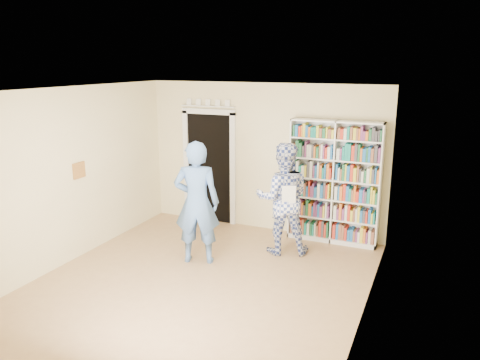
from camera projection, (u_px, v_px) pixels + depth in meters
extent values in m
plane|color=#9C734B|center=(201.00, 283.00, 6.65)|extent=(5.00, 5.00, 0.00)
plane|color=white|center=(196.00, 90.00, 5.98)|extent=(5.00, 5.00, 0.00)
plane|color=beige|center=(263.00, 158.00, 8.54)|extent=(4.50, 0.00, 4.50)
plane|color=beige|center=(69.00, 176.00, 7.18)|extent=(0.00, 5.00, 5.00)
plane|color=beige|center=(369.00, 212.00, 5.45)|extent=(0.00, 5.00, 5.00)
cube|color=white|center=(334.00, 183.00, 7.95)|extent=(1.54, 0.29, 2.12)
cube|color=white|center=(334.00, 183.00, 7.95)|extent=(0.02, 0.29, 2.12)
cube|color=black|center=(210.00, 169.00, 9.02)|extent=(0.90, 0.03, 2.10)
cube|color=silver|center=(187.00, 167.00, 9.20)|extent=(0.10, 0.06, 2.20)
cube|color=silver|center=(233.00, 171.00, 8.82)|extent=(0.10, 0.06, 2.20)
cube|color=silver|center=(208.00, 111.00, 8.74)|extent=(1.10, 0.06, 0.10)
cube|color=silver|center=(208.00, 106.00, 8.70)|extent=(1.10, 0.08, 0.02)
cube|color=brown|center=(79.00, 170.00, 7.34)|extent=(0.03, 0.25, 0.25)
imported|color=#4E74AD|center=(197.00, 203.00, 7.15)|extent=(0.81, 0.66, 1.92)
imported|color=navy|center=(283.00, 199.00, 7.53)|extent=(1.08, 0.97, 1.83)
cube|color=white|center=(289.00, 196.00, 7.22)|extent=(0.20, 0.11, 0.31)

